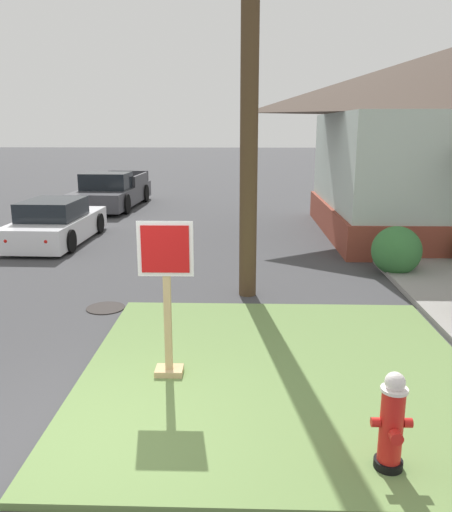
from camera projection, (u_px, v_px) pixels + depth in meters
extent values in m
plane|color=#3D3D3F|center=(86.00, 444.00, 5.46)|extent=(160.00, 160.00, 0.00)
cube|color=#668447|center=(279.00, 372.00, 6.99)|extent=(5.21, 5.29, 0.08)
cylinder|color=black|center=(388.00, 463.00, 4.96)|extent=(0.28, 0.27, 0.08)
cylinder|color=red|center=(391.00, 426.00, 4.86)|extent=(0.22, 0.22, 0.72)
cylinder|color=silver|center=(394.00, 390.00, 4.77)|extent=(0.25, 0.25, 0.03)
sphere|color=silver|center=(395.00, 382.00, 4.75)|extent=(0.19, 0.19, 0.19)
cube|color=silver|center=(396.00, 375.00, 4.73)|extent=(0.04, 0.04, 0.04)
cylinder|color=red|center=(375.00, 422.00, 4.86)|extent=(0.08, 0.09, 0.09)
cylinder|color=red|center=(408.00, 423.00, 4.85)|extent=(0.08, 0.09, 0.09)
cylinder|color=red|center=(396.00, 437.00, 4.71)|extent=(0.12, 0.09, 0.12)
cube|color=tan|center=(167.00, 302.00, 6.61)|extent=(0.09, 0.09, 1.99)
cube|color=tan|center=(169.00, 371.00, 6.84)|extent=(0.36, 0.28, 0.08)
cube|color=white|center=(165.00, 249.00, 6.39)|extent=(0.70, 0.02, 0.70)
cube|color=red|center=(165.00, 249.00, 6.37)|extent=(0.59, 0.02, 0.59)
cylinder|color=black|center=(106.00, 308.00, 9.54)|extent=(0.70, 0.70, 0.02)
cube|color=silver|center=(57.00, 228.00, 14.97)|extent=(1.81, 4.26, 0.64)
cube|color=black|center=(53.00, 210.00, 14.63)|extent=(1.52, 1.98, 0.56)
cylinder|color=black|center=(47.00, 223.00, 16.30)|extent=(0.23, 0.62, 0.62)
cylinder|color=black|center=(98.00, 223.00, 16.22)|extent=(0.23, 0.62, 0.62)
cylinder|color=black|center=(9.00, 241.00, 13.77)|extent=(0.23, 0.62, 0.62)
cylinder|color=black|center=(69.00, 241.00, 13.68)|extent=(0.23, 0.62, 0.62)
sphere|color=white|center=(65.00, 214.00, 16.98)|extent=(0.14, 0.14, 0.14)
sphere|color=red|center=(6.00, 241.00, 12.97)|extent=(0.12, 0.12, 0.12)
sphere|color=white|center=(96.00, 214.00, 16.92)|extent=(0.14, 0.14, 0.14)
sphere|color=red|center=(46.00, 241.00, 12.92)|extent=(0.12, 0.12, 0.12)
cube|color=#38383D|center=(113.00, 195.00, 21.42)|extent=(2.26, 5.59, 0.68)
cube|color=black|center=(106.00, 181.00, 20.52)|extent=(1.85, 1.50, 0.68)
cube|color=#38383D|center=(141.00, 179.00, 22.16)|extent=(0.19, 2.32, 0.44)
cube|color=#38383D|center=(96.00, 179.00, 22.29)|extent=(0.19, 2.32, 0.44)
cube|color=#38383D|center=(129.00, 175.00, 23.91)|extent=(1.83, 0.17, 0.44)
cylinder|color=black|center=(125.00, 204.00, 19.79)|extent=(0.29, 0.77, 0.76)
cylinder|color=black|center=(76.00, 203.00, 19.92)|extent=(0.29, 0.77, 0.76)
cylinder|color=black|center=(145.00, 193.00, 22.99)|extent=(0.29, 0.77, 0.76)
cylinder|color=black|center=(102.00, 193.00, 23.12)|extent=(0.29, 0.77, 0.76)
cylinder|color=#4C3823|center=(250.00, 14.00, 9.09)|extent=(0.33, 0.33, 10.31)
ellipsoid|color=#346F36|center=(396.00, 251.00, 11.61)|extent=(1.10, 1.10, 1.10)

